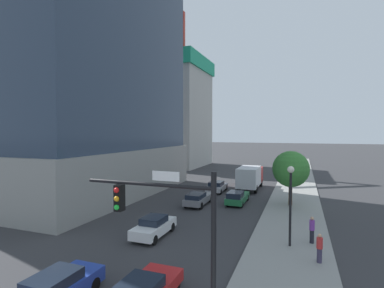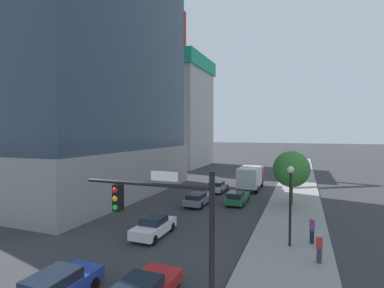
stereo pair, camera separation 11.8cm
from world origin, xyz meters
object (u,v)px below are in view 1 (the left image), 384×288
object	(u,v)px
street_lamp	(291,193)
car_white	(154,226)
construction_building	(174,107)
box_truck	(250,176)
car_gray	(198,198)
car_silver	(217,186)
pedestrian_red_shirt	(320,248)
street_tree	(291,169)
car_green	(237,197)
pedestrian_purple_shirt	(312,229)
traffic_light_pole	(168,220)

from	to	relation	value
street_lamp	car_white	distance (m)	9.82
construction_building	box_truck	world-z (taller)	construction_building
car_gray	box_truck	size ratio (longest dim) A/B	0.66
car_silver	pedestrian_red_shirt	distance (m)	20.73
street_lamp	car_white	size ratio (longest dim) A/B	1.24
car_silver	car_white	xyz separation A→B (m)	(-0.00, -16.79, 0.03)
street_tree	pedestrian_red_shirt	distance (m)	13.69
street_tree	car_white	bearing A→B (deg)	-125.70
street_tree	car_green	distance (m)	6.20
construction_building	pedestrian_purple_shirt	bearing A→B (deg)	-54.85
car_green	construction_building	bearing A→B (deg)	124.67
street_tree	pedestrian_red_shirt	size ratio (longest dim) A/B	3.31
car_silver	car_gray	distance (m)	7.16
street_lamp	construction_building	bearing A→B (deg)	123.12
car_green	pedestrian_red_shirt	bearing A→B (deg)	-59.52
street_tree	car_silver	bearing A→B (deg)	154.15
street_tree	car_gray	distance (m)	9.88
street_tree	car_gray	xyz separation A→B (m)	(-8.95, -2.82, -3.11)
box_truck	car_silver	bearing A→B (deg)	-140.52
traffic_light_pole	pedestrian_purple_shirt	distance (m)	12.69
street_lamp	box_truck	distance (m)	19.55
construction_building	car_silver	distance (m)	32.63
car_gray	pedestrian_red_shirt	size ratio (longest dim) A/B	2.85
car_white	car_green	bearing A→B (deg)	72.59
traffic_light_pole	construction_building	bearing A→B (deg)	113.93
traffic_light_pole	box_truck	xyz separation A→B (m)	(-1.66, 28.63, -2.53)
box_truck	pedestrian_red_shirt	bearing A→B (deg)	-70.42
pedestrian_purple_shirt	car_green	bearing A→B (deg)	126.62
box_truck	pedestrian_purple_shirt	world-z (taller)	box_truck
construction_building	pedestrian_purple_shirt	world-z (taller)	construction_building
street_lamp	pedestrian_purple_shirt	size ratio (longest dim) A/B	2.93
street_lamp	street_tree	size ratio (longest dim) A/B	0.95
car_gray	car_green	size ratio (longest dim) A/B	1.00
street_tree	pedestrian_red_shirt	world-z (taller)	street_tree
construction_building	traffic_light_pole	bearing A→B (deg)	-66.07
street_lamp	car_green	distance (m)	12.26
construction_building	box_truck	size ratio (longest dim) A/B	4.50
pedestrian_red_shirt	car_green	bearing A→B (deg)	120.48
street_tree	pedestrian_purple_shirt	bearing A→B (deg)	-80.47
car_gray	street_lamp	bearing A→B (deg)	-42.25
street_lamp	pedestrian_purple_shirt	bearing A→B (deg)	37.50
box_truck	car_gray	bearing A→B (deg)	-109.76
car_silver	box_truck	xyz separation A→B (m)	(3.65, 3.01, 1.05)
street_tree	box_truck	distance (m)	9.29
box_truck	car_green	bearing A→B (deg)	-90.00
street_tree	car_green	world-z (taller)	street_tree
car_gray	traffic_light_pole	bearing A→B (deg)	-73.95
street_tree	traffic_light_pole	bearing A→B (deg)	-99.68
street_tree	box_truck	xyz separation A→B (m)	(-5.29, 7.34, -2.07)
traffic_light_pole	car_gray	bearing A→B (deg)	106.05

